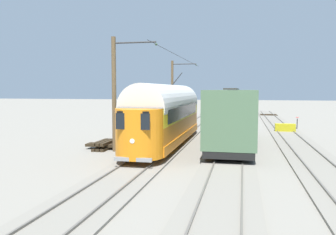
{
  "coord_description": "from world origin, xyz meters",
  "views": [
    {
      "loc": [
        -0.69,
        24.08,
        3.95
      ],
      "look_at": [
        4.78,
        -1.1,
        1.87
      ],
      "focal_mm": 36.96,
      "sensor_mm": 36.0,
      "label": 1
    }
  ],
  "objects_px": {
    "vintage_streetcar": "(167,114)",
    "catenary_pole_foreground": "(173,91)",
    "track_end_bumper": "(285,128)",
    "boxcar_adjacent": "(233,115)",
    "switch_stand": "(297,123)",
    "catenary_pole_mid_near": "(115,92)",
    "spare_tie_stack": "(104,145)"
  },
  "relations": [
    {
      "from": "vintage_streetcar",
      "to": "catenary_pole_foreground",
      "type": "relative_size",
      "value": 2.14
    },
    {
      "from": "vintage_streetcar",
      "to": "track_end_bumper",
      "type": "height_order",
      "value": "vintage_streetcar"
    },
    {
      "from": "vintage_streetcar",
      "to": "boxcar_adjacent",
      "type": "xyz_separation_m",
      "value": [
        -4.55,
        -0.8,
        -0.09
      ]
    },
    {
      "from": "boxcar_adjacent",
      "to": "catenary_pole_foreground",
      "type": "distance_m",
      "value": 16.41
    },
    {
      "from": "vintage_streetcar",
      "to": "switch_stand",
      "type": "relative_size",
      "value": 12.59
    },
    {
      "from": "catenary_pole_mid_near",
      "to": "track_end_bumper",
      "type": "height_order",
      "value": "catenary_pole_mid_near"
    },
    {
      "from": "catenary_pole_foreground",
      "to": "switch_stand",
      "type": "xyz_separation_m",
      "value": [
        -13.17,
        3.21,
        -3.1
      ]
    },
    {
      "from": "boxcar_adjacent",
      "to": "track_end_bumper",
      "type": "distance_m",
      "value": 10.17
    },
    {
      "from": "switch_stand",
      "to": "track_end_bumper",
      "type": "distance_m",
      "value": 2.88
    },
    {
      "from": "boxcar_adjacent",
      "to": "vintage_streetcar",
      "type": "bearing_deg",
      "value": 9.94
    },
    {
      "from": "spare_tie_stack",
      "to": "track_end_bumper",
      "type": "bearing_deg",
      "value": -136.95
    },
    {
      "from": "catenary_pole_mid_near",
      "to": "boxcar_adjacent",
      "type": "bearing_deg",
      "value": -152.55
    },
    {
      "from": "catenary_pole_mid_near",
      "to": "switch_stand",
      "type": "distance_m",
      "value": 20.34
    },
    {
      "from": "vintage_streetcar",
      "to": "catenary_pole_mid_near",
      "type": "bearing_deg",
      "value": 47.84
    },
    {
      "from": "switch_stand",
      "to": "boxcar_adjacent",
      "type": "bearing_deg",
      "value": 62.55
    },
    {
      "from": "switch_stand",
      "to": "catenary_pole_foreground",
      "type": "bearing_deg",
      "value": -13.7
    },
    {
      "from": "catenary_pole_foreground",
      "to": "spare_tie_stack",
      "type": "distance_m",
      "value": 18.1
    },
    {
      "from": "switch_stand",
      "to": "vintage_streetcar",
      "type": "bearing_deg",
      "value": 49.38
    },
    {
      "from": "vintage_streetcar",
      "to": "boxcar_adjacent",
      "type": "distance_m",
      "value": 4.62
    },
    {
      "from": "track_end_bumper",
      "to": "spare_tie_stack",
      "type": "bearing_deg",
      "value": 43.05
    },
    {
      "from": "vintage_streetcar",
      "to": "switch_stand",
      "type": "distance_m",
      "value": 16.19
    },
    {
      "from": "vintage_streetcar",
      "to": "switch_stand",
      "type": "bearing_deg",
      "value": -130.62
    },
    {
      "from": "catenary_pole_mid_near",
      "to": "catenary_pole_foreground",
      "type": "bearing_deg",
      "value": -90.0
    },
    {
      "from": "vintage_streetcar",
      "to": "track_end_bumper",
      "type": "relative_size",
      "value": 8.64
    },
    {
      "from": "track_end_bumper",
      "to": "catenary_pole_mid_near",
      "type": "bearing_deg",
      "value": 47.12
    },
    {
      "from": "spare_tie_stack",
      "to": "boxcar_adjacent",
      "type": "bearing_deg",
      "value": -159.68
    },
    {
      "from": "switch_stand",
      "to": "spare_tie_stack",
      "type": "relative_size",
      "value": 0.51
    },
    {
      "from": "vintage_streetcar",
      "to": "spare_tie_stack",
      "type": "relative_size",
      "value": 6.48
    },
    {
      "from": "catenary_pole_foreground",
      "to": "track_end_bumper",
      "type": "height_order",
      "value": "catenary_pole_foreground"
    },
    {
      "from": "vintage_streetcar",
      "to": "spare_tie_stack",
      "type": "distance_m",
      "value": 4.82
    },
    {
      "from": "boxcar_adjacent",
      "to": "catenary_pole_foreground",
      "type": "height_order",
      "value": "catenary_pole_foreground"
    },
    {
      "from": "switch_stand",
      "to": "track_end_bumper",
      "type": "height_order",
      "value": "switch_stand"
    }
  ]
}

